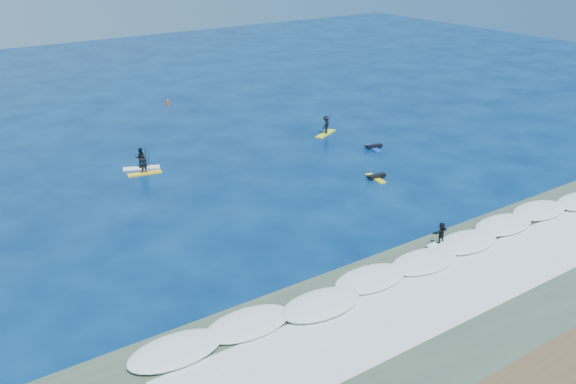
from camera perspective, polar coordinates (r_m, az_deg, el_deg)
ground at (r=45.29m, az=1.93°, el=-1.71°), size 160.00×160.00×0.00m
shallow_water at (r=36.45m, az=15.48°, el=-9.08°), size 90.00×13.00×0.01m
breaking_wave at (r=38.67m, az=10.96°, el=-6.68°), size 40.00×6.00×0.30m
whitewater at (r=36.98m, az=14.30°, el=-8.46°), size 34.00×5.00×0.02m
sup_paddler_left at (r=53.12m, az=-12.68°, el=2.19°), size 2.81×1.24×1.91m
sup_paddler_center at (r=54.31m, az=-12.96°, el=2.82°), size 3.02×1.81×2.08m
sup_paddler_right at (r=61.99m, az=3.38°, el=5.87°), size 3.02×1.93×2.09m
prone_paddler_near at (r=51.43m, az=7.80°, el=1.33°), size 1.74×2.25×0.46m
prone_paddler_far at (r=58.52m, az=7.59°, el=4.00°), size 1.73×2.26×0.46m
wave_surfer at (r=41.23m, az=13.46°, el=-3.67°), size 2.03×0.57×1.46m
marker_buoy at (r=73.55m, az=-10.64°, el=7.83°), size 0.32×0.32×0.77m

